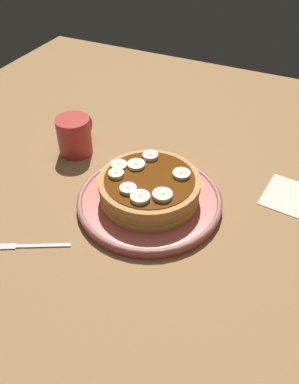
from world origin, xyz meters
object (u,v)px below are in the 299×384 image
at_px(plate, 150,200).
at_px(banana_slice_2, 162,195).
at_px(banana_slice_4, 119,165).
at_px(banana_slice_6, 136,165).
at_px(banana_slice_1, 181,174).
at_px(banana_slice_5, 150,156).
at_px(banana_slice_3, 128,189).
at_px(coffee_mug, 75,135).
at_px(pancake_stack, 149,189).
at_px(banana_slice_7, 140,198).
at_px(napkin, 293,197).
at_px(fork, 29,246).
at_px(banana_slice_0, 116,174).

relative_size(plate, banana_slice_2, 7.91).
relative_size(banana_slice_4, banana_slice_6, 0.94).
xyz_separation_m(banana_slice_1, banana_slice_5, (0.03, 0.08, 0.00)).
relative_size(banana_slice_2, banana_slice_6, 1.03).
height_order(banana_slice_3, coffee_mug, coffee_mug).
relative_size(pancake_stack, banana_slice_7, 5.60).
height_order(napkin, fork, fork).
relative_size(pancake_stack, napkin, 1.80).
xyz_separation_m(banana_slice_3, napkin, (0.19, -0.27, -0.07)).
bearing_deg(pancake_stack, banana_slice_3, 157.45).
relative_size(plate, napkin, 2.56).
bearing_deg(coffee_mug, banana_slice_1, -102.48).
relative_size(plate, pancake_stack, 1.43).
bearing_deg(napkin, coffee_mug, 95.30).
xyz_separation_m(banana_slice_4, banana_slice_6, (0.01, -0.03, 0.00)).
bearing_deg(banana_slice_0, banana_slice_5, -22.79).
bearing_deg(fork, banana_slice_4, -20.89).
relative_size(banana_slice_2, coffee_mug, 0.33).
height_order(banana_slice_4, banana_slice_7, banana_slice_7).
relative_size(pancake_stack, banana_slice_5, 6.36).
xyz_separation_m(plate, banana_slice_4, (0.01, 0.07, 0.06)).
relative_size(plate, coffee_mug, 2.60).
height_order(banana_slice_0, banana_slice_7, same).
relative_size(banana_slice_6, napkin, 0.31).
xyz_separation_m(banana_slice_5, napkin, (0.08, -0.28, -0.07)).
distance_m(banana_slice_5, banana_slice_7, 0.13).
xyz_separation_m(pancake_stack, banana_slice_2, (-0.04, -0.04, 0.03)).
distance_m(banana_slice_6, fork, 0.25).
bearing_deg(coffee_mug, plate, -112.57).
height_order(banana_slice_7, napkin, banana_slice_7).
bearing_deg(coffee_mug, napkin, -84.70).
bearing_deg(plate, coffee_mug, 67.43).
height_order(banana_slice_1, banana_slice_5, same).
xyz_separation_m(plate, pancake_stack, (-0.00, 0.00, 0.03)).
relative_size(plate, fork, 2.34).
relative_size(plate, banana_slice_5, 9.07).
height_order(banana_slice_0, banana_slice_5, same).
xyz_separation_m(plate, banana_slice_0, (-0.02, 0.06, 0.06)).
height_order(pancake_stack, banana_slice_7, banana_slice_7).
bearing_deg(banana_slice_5, banana_slice_2, -144.82).
bearing_deg(banana_slice_0, banana_slice_7, -120.10).
height_order(plate, banana_slice_4, banana_slice_4).
bearing_deg(banana_slice_5, banana_slice_7, -163.10).
bearing_deg(banana_slice_2, coffee_mug, 63.98).
bearing_deg(plate, banana_slice_7, -170.57).
xyz_separation_m(banana_slice_2, coffee_mug, (0.13, 0.27, -0.03)).
bearing_deg(pancake_stack, banana_slice_1, -55.76).
xyz_separation_m(pancake_stack, banana_slice_1, (0.03, -0.05, 0.03)).
xyz_separation_m(banana_slice_4, fork, (-0.20, 0.08, -0.06)).
bearing_deg(plate, banana_slice_0, 107.35).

